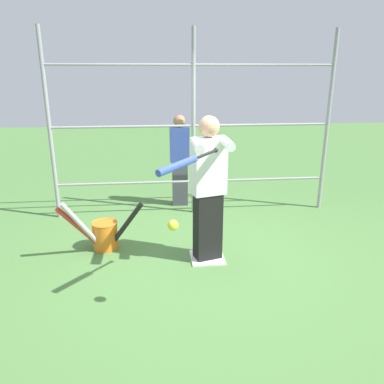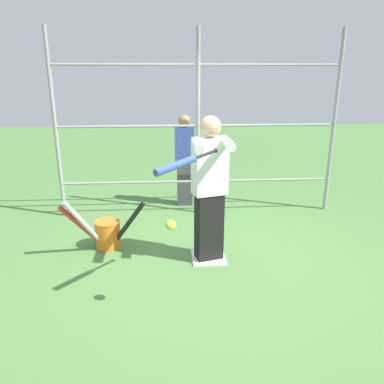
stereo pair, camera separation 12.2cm
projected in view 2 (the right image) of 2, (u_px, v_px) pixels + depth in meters
ground_plane at (209, 258)px, 4.56m from camera, size 24.00×24.00×0.00m
home_plate at (209, 258)px, 4.55m from camera, size 0.40×0.40×0.02m
fence_backstop at (198, 126)px, 5.65m from camera, size 4.29×0.06×2.78m
batter at (210, 186)px, 4.26m from camera, size 0.43×0.66×1.72m
baseball_bat_swinging at (181, 163)px, 3.34m from camera, size 0.63×0.62×0.12m
softball_in_flight at (171, 225)px, 3.25m from camera, size 0.10×0.10×0.10m
bat_bucket at (106, 232)px, 4.76m from camera, size 1.02×0.57×0.77m
bystander_behind_fence at (185, 159)px, 6.19m from camera, size 0.31×0.19×1.52m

